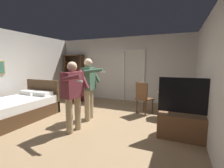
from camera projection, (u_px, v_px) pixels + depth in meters
The scene contains 16 objects.
ground_plane at pixel (81, 124), 4.04m from camera, with size 6.45×6.45×0.00m, color #997A56.
wall_back at pixel (121, 69), 6.59m from camera, with size 5.86×0.12×2.62m, color silver.
wall_left at pixel (5, 71), 4.98m from camera, with size 0.15×6.11×2.62m.
wall_right at pixel (216, 78), 2.74m from camera, with size 0.12×6.11×2.62m, color silver.
doorway_frame at pixel (134, 72), 6.30m from camera, with size 0.93×0.08×2.13m.
bed at pixel (20, 108), 4.45m from camera, with size 1.33×1.92×1.02m.
bookshelf at pixel (75, 74), 7.28m from camera, with size 0.92×0.32×1.93m.
tv_flatscreen at pixel (189, 123), 3.17m from camera, with size 1.24×0.40×1.28m.
side_table at pixel (167, 101), 4.53m from camera, with size 0.58×0.58×0.70m.
laptop at pixel (166, 92), 4.47m from camera, with size 0.34×0.35×0.16m.
bottle_on_table at pixel (173, 90), 4.36m from camera, with size 0.06×0.06×0.28m.
wooden_chair at pixel (143, 97), 4.75m from camera, with size 0.57×0.57×0.99m.
person_blue_shirt at pixel (73, 92), 3.50m from camera, with size 0.66×0.69×1.60m.
person_striped_shirt at pixel (89, 85), 4.26m from camera, with size 0.74×0.62×1.69m.
suitcase_dark at pixel (79, 96), 6.59m from camera, with size 0.63×0.35×0.38m, color #4C1919.
suitcase_small at pixel (75, 98), 6.37m from camera, with size 0.48×0.33×0.34m, color #4C1919.
Camera 1 is at (2.26, -3.23, 1.57)m, focal length 25.03 mm.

